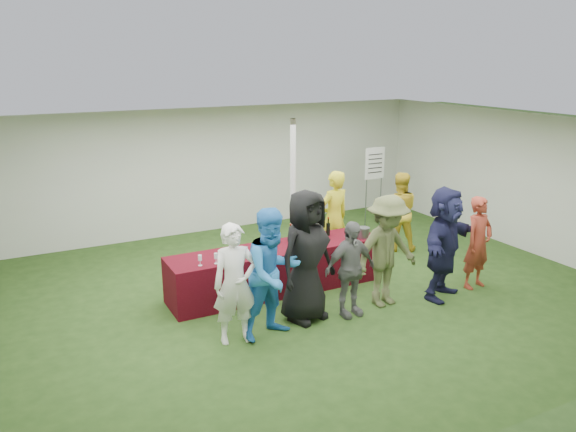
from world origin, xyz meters
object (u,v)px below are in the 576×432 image
wine_list_sign (375,169)px  customer_6 (478,243)px  customer_0 (235,284)px  staff_back (399,212)px  serving_table (277,269)px  customer_1 (273,273)px  customer_5 (444,243)px  staff_pourer (334,218)px  customer_4 (387,251)px  customer_3 (350,269)px  customer_2 (306,256)px  dump_bucket (363,232)px

wine_list_sign → customer_6: (-0.53, -3.66, -0.54)m
customer_0 → staff_back: bearing=31.7°
serving_table → customer_1: size_ratio=1.98×
customer_5 → staff_pourer: bearing=83.8°
customer_1 → customer_4: 1.97m
customer_0 → customer_5: customer_5 is taller
customer_5 → serving_table: bearing=121.1°
staff_back → customer_0: size_ratio=0.95×
serving_table → wine_list_sign: (3.54, 2.28, 0.94)m
staff_back → customer_3: size_ratio=1.08×
customer_2 → customer_3: bearing=-33.1°
customer_2 → customer_6: size_ratio=1.26×
staff_pourer → customer_3: size_ratio=1.21×
customer_4 → customer_2: bearing=168.7°
customer_6 → customer_0: bearing=170.5°
serving_table → staff_pourer: staff_pourer is taller
customer_1 → customer_3: customer_1 is taller
customer_6 → staff_back: bearing=81.4°
customer_3 → customer_6: customer_6 is taller
dump_bucket → customer_5: 1.40m
customer_2 → customer_5: 2.33m
staff_pourer → customer_2: customer_2 is taller
customer_3 → customer_4: (0.69, 0.05, 0.15)m
dump_bucket → customer_5: size_ratio=0.12×
customer_3 → customer_4: size_ratio=0.83×
staff_back → customer_0: 4.72m
customer_2 → dump_bucket: bearing=12.9°
dump_bucket → staff_back: (1.50, 0.95, -0.05)m
customer_4 → staff_pourer: bearing=77.8°
serving_table → customer_6: 3.34m
customer_3 → customer_5: bearing=-6.1°
dump_bucket → customer_6: customer_6 is taller
wine_list_sign → customer_5: customer_5 is taller
dump_bucket → customer_3: bearing=-132.0°
staff_back → wine_list_sign: bearing=-79.6°
customer_2 → customer_5: customer_2 is taller
wine_list_sign → customer_3: wine_list_sign is taller
customer_2 → customer_4: 1.34m
serving_table → customer_4: size_ratio=2.06×
staff_pourer → customer_3: (-0.93, -1.95, -0.15)m
dump_bucket → customer_2: (-1.61, -0.90, 0.13)m
customer_6 → customer_4: bearing=167.8°
customer_2 → customer_1: bearing=-175.9°
dump_bucket → customer_6: bearing=-38.1°
serving_table → customer_6: customer_6 is taller
staff_pourer → customer_3: staff_pourer is taller
dump_bucket → customer_0: (-2.78, -1.06, -0.01)m
serving_table → customer_3: (0.55, -1.31, 0.35)m
customer_5 → customer_2: bearing=146.1°
staff_back → customer_2: bearing=59.2°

